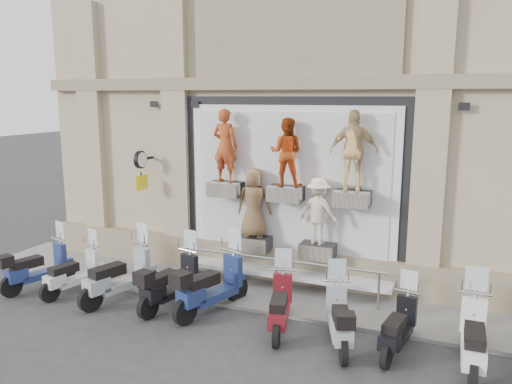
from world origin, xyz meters
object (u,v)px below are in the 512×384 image
(guard_rail, at_px, (277,278))
(scooter_g, at_px, (340,308))
(scooter_b, at_px, (73,264))
(scooter_a, at_px, (38,258))
(scooter_e, at_px, (212,274))
(clock_sign_bracket, at_px, (141,165))
(scooter_c, at_px, (119,265))
(scooter_d, at_px, (171,272))
(scooter_i, at_px, (475,326))
(scooter_f, at_px, (280,295))
(scooter_h, at_px, (399,317))

(guard_rail, bearing_deg, scooter_g, -43.04)
(scooter_g, bearing_deg, scooter_b, 159.18)
(scooter_a, bearing_deg, scooter_e, 21.09)
(scooter_a, bearing_deg, clock_sign_bracket, 70.41)
(scooter_e, bearing_deg, scooter_g, 10.50)
(clock_sign_bracket, distance_m, scooter_b, 2.97)
(clock_sign_bracket, bearing_deg, scooter_a, -126.31)
(scooter_c, distance_m, scooter_d, 1.27)
(clock_sign_bracket, distance_m, scooter_d, 3.37)
(scooter_a, xyz_separation_m, scooter_i, (9.57, -0.07, 0.05))
(scooter_c, height_order, scooter_d, scooter_c)
(scooter_e, distance_m, scooter_i, 5.11)
(clock_sign_bracket, distance_m, scooter_f, 5.37)
(clock_sign_bracket, relative_size, scooter_a, 0.54)
(scooter_a, distance_m, scooter_d, 3.54)
(guard_rail, height_order, scooter_h, scooter_h)
(guard_rail, xyz_separation_m, scooter_b, (-4.47, -1.57, 0.25))
(clock_sign_bracket, xyz_separation_m, scooter_e, (2.92, -1.78, -1.94))
(guard_rail, relative_size, scooter_d, 2.57)
(scooter_a, relative_size, scooter_g, 1.03)
(scooter_d, bearing_deg, scooter_h, 9.21)
(scooter_d, bearing_deg, scooter_e, 16.65)
(scooter_b, distance_m, scooter_c, 1.28)
(scooter_f, bearing_deg, clock_sign_bracket, 142.04)
(guard_rail, relative_size, scooter_c, 2.44)
(scooter_b, relative_size, scooter_f, 0.95)
(guard_rail, distance_m, scooter_e, 1.68)
(scooter_c, distance_m, scooter_f, 3.83)
(scooter_g, height_order, scooter_i, scooter_i)
(scooter_d, distance_m, scooter_f, 2.57)
(scooter_b, height_order, scooter_d, scooter_d)
(scooter_a, relative_size, scooter_h, 1.10)
(scooter_c, xyz_separation_m, scooter_f, (3.83, -0.03, -0.09))
(scooter_f, bearing_deg, scooter_i, -16.44)
(scooter_d, relative_size, scooter_i, 0.99)
(guard_rail, bearing_deg, scooter_i, -22.72)
(clock_sign_bracket, distance_m, scooter_g, 6.49)
(clock_sign_bracket, relative_size, scooter_d, 0.52)
(scooter_g, bearing_deg, guard_rail, 117.55)
(scooter_e, height_order, scooter_g, scooter_e)
(scooter_e, relative_size, scooter_g, 1.16)
(scooter_c, distance_m, scooter_i, 7.31)
(scooter_f, bearing_deg, scooter_g, -21.50)
(scooter_a, height_order, scooter_d, scooter_d)
(clock_sign_bracket, xyz_separation_m, scooter_f, (4.53, -2.03, -2.05))
(scooter_i, bearing_deg, scooter_a, 179.55)
(scooter_a, bearing_deg, scooter_i, 16.31)
(scooter_h, xyz_separation_m, scooter_i, (1.23, -0.13, 0.11))
(scooter_e, distance_m, scooter_f, 1.64)
(scooter_e, bearing_deg, scooter_c, -155.39)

